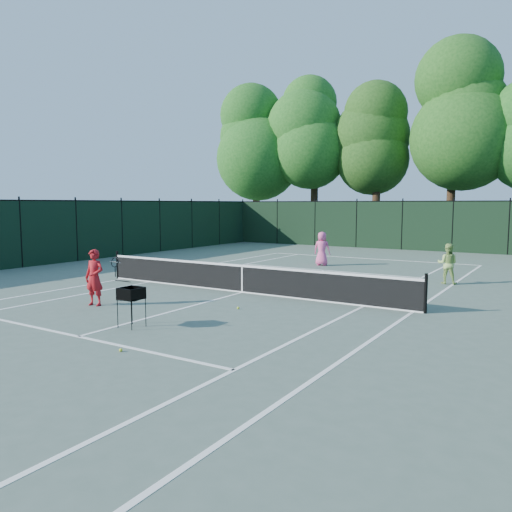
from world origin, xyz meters
The scene contains 22 objects.
ground centered at (0.00, 0.00, 0.00)m, with size 90.00×90.00×0.00m, color #4C5D51.
sideline_doubles_left centered at (-5.49, 0.00, 0.00)m, with size 0.10×23.77×0.01m, color white.
sideline_doubles_right centered at (5.49, 0.00, 0.00)m, with size 0.10×23.77×0.01m, color white.
sideline_singles_left centered at (-4.12, 0.00, 0.00)m, with size 0.10×23.77×0.01m, color white.
sideline_singles_right centered at (4.12, 0.00, 0.00)m, with size 0.10×23.77×0.01m, color white.
baseline_far centered at (0.00, 11.88, 0.00)m, with size 10.97×0.10×0.01m, color white.
service_line_near centered at (0.00, -6.40, 0.00)m, with size 8.23×0.10×0.01m, color white.
service_line_far centered at (0.00, 6.40, 0.00)m, with size 8.23×0.10×0.01m, color white.
center_service_line centered at (0.00, 0.00, 0.00)m, with size 0.10×12.80×0.01m, color white.
tennis_net centered at (0.00, 0.00, 0.48)m, with size 11.69×0.09×1.06m.
fence_far centered at (0.00, 18.00, 1.50)m, with size 24.00×0.05×3.00m, color black.
fence_left centered at (-12.00, 0.00, 1.50)m, with size 0.05×36.00×3.00m, color black.
tree_0 centered at (-13.00, 21.50, 8.16)m, with size 6.40×6.40×13.14m.
tree_1 centered at (-8.00, 22.00, 8.69)m, with size 6.80×6.80×13.98m.
tree_2 centered at (-3.00, 21.80, 7.73)m, with size 6.00×6.00×12.40m.
tree_3 centered at (2.00, 22.30, 9.01)m, with size 7.00×7.00×14.45m.
coach centered at (-2.38, -3.95, 0.80)m, with size 0.85×0.72×1.60m.
player_pink centered at (-0.83, 7.93, 0.79)m, with size 0.83×0.59×1.58m.
player_green centered at (5.25, 5.44, 0.73)m, with size 0.76×0.62×1.46m.
ball_hopper centered at (0.35, -5.16, 0.79)m, with size 0.59×0.59×0.94m.
loose_ball_near_cart centered at (1.62, -6.69, 0.03)m, with size 0.07×0.07×0.07m, color #CBD62B.
loose_ball_midcourt centered at (1.34, -2.20, 0.03)m, with size 0.07×0.07×0.07m, color #C2E22E.
Camera 1 is at (8.91, -13.30, 2.88)m, focal length 35.00 mm.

